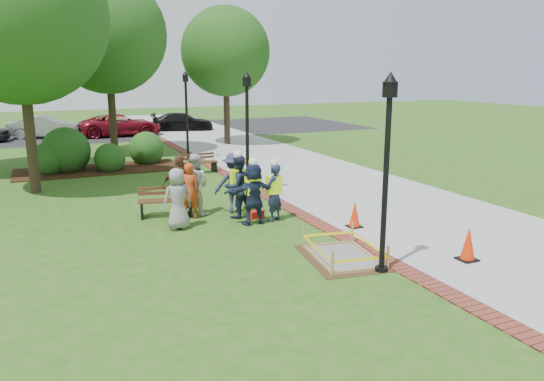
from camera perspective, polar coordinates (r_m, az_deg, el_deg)
name	(u,v)px	position (r m, az deg, el deg)	size (l,w,h in m)	color
ground	(273,239)	(13.79, 0.12, -5.26)	(100.00, 100.00, 0.00)	#285116
sidewalk	(284,164)	(24.66, 1.29, 2.86)	(6.00, 60.00, 0.02)	#9E9E99
brick_edging	(217,169)	(23.48, -5.91, 2.30)	(0.50, 60.00, 0.03)	maroon
mulch_bed	(100,169)	(24.47, -18.03, 2.17)	(7.00, 3.00, 0.05)	#381E0F
parking_lot	(120,131)	(39.57, -16.07, 6.14)	(36.00, 12.00, 0.01)	black
wet_concrete_pad	(343,248)	(12.49, 7.66, -6.20)	(2.02, 2.52, 0.55)	#47331E
bench_near	(166,207)	(16.13, -11.32, -1.79)	(1.70, 0.86, 0.88)	brown
bench_far	(200,167)	(22.67, -7.80, 2.50)	(1.57, 0.67, 0.83)	brown
cone_front	(468,244)	(12.96, 20.36, -5.46)	(0.42, 0.42, 0.82)	black
cone_back	(355,215)	(14.86, 8.88, -2.62)	(0.38, 0.38, 0.76)	black
cone_far	(247,157)	(24.84, -2.71, 3.65)	(0.34, 0.34, 0.67)	black
toolbox	(256,214)	(15.69, -1.73, -2.59)	(0.45, 0.25, 0.22)	#B71B0E
lamp_near	(387,159)	(11.28, 12.23, 3.34)	(0.28, 0.28, 4.26)	black
lamp_mid	(247,124)	(18.30, -2.69, 7.17)	(0.28, 0.28, 4.26)	black
lamp_far	(186,109)	(25.89, -9.19, 8.68)	(0.28, 0.28, 4.26)	black
tree_left	(18,16)	(20.41, -25.64, 16.60)	(5.94, 5.94, 9.03)	#3D2D1E
tree_back	(107,35)	(28.30, -17.32, 15.72)	(5.81, 5.81, 8.89)	#3D2D1E
tree_right	(226,52)	(31.31, -5.01, 14.65)	(5.08, 5.08, 7.85)	#3D2D1E
shrub_a	(48,174)	(24.24, -22.97, 1.63)	(1.41, 1.41, 1.41)	#154914
shrub_b	(68,171)	(24.64, -21.13, 1.96)	(2.06, 2.06, 2.06)	#154914
shrub_c	(111,171)	(24.00, -16.95, 1.99)	(1.32, 1.32, 1.32)	#154914
shrub_d	(147,163)	(25.59, -13.27, 2.86)	(1.62, 1.62, 1.62)	#154914
shrub_e	(107,167)	(25.12, -17.34, 2.43)	(0.96, 0.96, 0.96)	#154914
casual_person_a	(178,199)	(14.68, -10.12, -0.90)	(0.58, 0.41, 1.70)	gray
casual_person_b	(189,191)	(15.69, -8.89, -0.03)	(0.63, 0.53, 1.66)	#C83E17
casual_person_c	(195,184)	(16.08, -8.27, 0.67)	(0.69, 0.69, 1.86)	silver
casual_person_d	(181,186)	(15.86, -9.80, 0.45)	(0.70, 0.59, 1.87)	brown
casual_person_e	(234,183)	(16.17, -4.10, 0.81)	(0.65, 0.49, 1.84)	#2C2C4D
hivis_worker_a	(253,192)	(14.90, -2.02, -0.12)	(0.57, 0.37, 1.91)	#1C334A
hivis_worker_b	(274,190)	(15.22, 0.22, 0.02)	(0.64, 0.57, 1.82)	#1C2F49
hivis_worker_c	(238,185)	(15.60, -3.68, 0.61)	(0.66, 0.50, 2.00)	#18233F
parked_car_b	(45,138)	(37.31, -23.19, 5.21)	(4.73, 2.06, 1.54)	#929397
parked_car_c	(122,136)	(36.82, -15.88, 5.67)	(4.83, 2.10, 1.58)	maroon
parked_car_d	(183,130)	(39.24, -9.57, 6.40)	(4.24, 1.84, 1.38)	black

